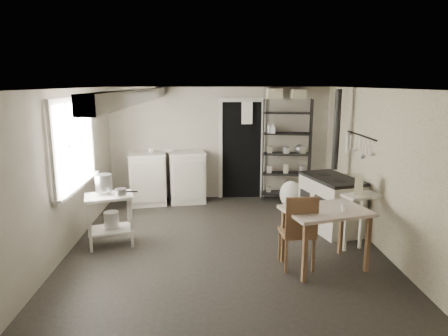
{
  "coord_description": "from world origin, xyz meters",
  "views": [
    {
      "loc": [
        -0.23,
        -5.66,
        2.37
      ],
      "look_at": [
        0.0,
        0.3,
        1.1
      ],
      "focal_mm": 32.0,
      "sensor_mm": 36.0,
      "label": 1
    }
  ],
  "objects_px": {
    "shelf_rack": "(286,154)",
    "stove": "(331,203)",
    "work_table": "(324,239)",
    "flour_sack": "(291,195)",
    "prep_table": "(110,219)",
    "stockpot": "(104,183)",
    "base_cabinets": "(168,180)",
    "chair": "(297,231)"
  },
  "relations": [
    {
      "from": "shelf_rack",
      "to": "stove",
      "type": "height_order",
      "value": "shelf_rack"
    },
    {
      "from": "work_table",
      "to": "flour_sack",
      "type": "bearing_deg",
      "value": 87.96
    },
    {
      "from": "prep_table",
      "to": "stove",
      "type": "height_order",
      "value": "stove"
    },
    {
      "from": "prep_table",
      "to": "work_table",
      "type": "bearing_deg",
      "value": -15.93
    },
    {
      "from": "stockpot",
      "to": "base_cabinets",
      "type": "xyz_separation_m",
      "value": [
        0.71,
        2.11,
        -0.48
      ]
    },
    {
      "from": "base_cabinets",
      "to": "chair",
      "type": "relative_size",
      "value": 1.55
    },
    {
      "from": "stockpot",
      "to": "chair",
      "type": "distance_m",
      "value": 2.86
    },
    {
      "from": "prep_table",
      "to": "flour_sack",
      "type": "xyz_separation_m",
      "value": [
        3.06,
        1.72,
        -0.16
      ]
    },
    {
      "from": "chair",
      "to": "flour_sack",
      "type": "relative_size",
      "value": 1.91
    },
    {
      "from": "stove",
      "to": "chair",
      "type": "distance_m",
      "value": 1.6
    },
    {
      "from": "stockpot",
      "to": "stove",
      "type": "height_order",
      "value": "stockpot"
    },
    {
      "from": "stockpot",
      "to": "work_table",
      "type": "xyz_separation_m",
      "value": [
        3.04,
        -0.9,
        -0.56
      ]
    },
    {
      "from": "stockpot",
      "to": "chair",
      "type": "height_order",
      "value": "stockpot"
    },
    {
      "from": "work_table",
      "to": "chair",
      "type": "height_order",
      "value": "chair"
    },
    {
      "from": "chair",
      "to": "base_cabinets",
      "type": "bearing_deg",
      "value": 120.23
    },
    {
      "from": "prep_table",
      "to": "flour_sack",
      "type": "relative_size",
      "value": 1.46
    },
    {
      "from": "base_cabinets",
      "to": "stove",
      "type": "distance_m",
      "value": 3.27
    },
    {
      "from": "stockpot",
      "to": "stove",
      "type": "bearing_deg",
      "value": 7.54
    },
    {
      "from": "flour_sack",
      "to": "work_table",
      "type": "bearing_deg",
      "value": -92.04
    },
    {
      "from": "shelf_rack",
      "to": "base_cabinets",
      "type": "bearing_deg",
      "value": -167.93
    },
    {
      "from": "flour_sack",
      "to": "chair",
      "type": "bearing_deg",
      "value": -100.08
    },
    {
      "from": "prep_table",
      "to": "shelf_rack",
      "type": "bearing_deg",
      "value": 36.91
    },
    {
      "from": "chair",
      "to": "flour_sack",
      "type": "height_order",
      "value": "chair"
    },
    {
      "from": "stove",
      "to": "base_cabinets",
      "type": "bearing_deg",
      "value": 134.58
    },
    {
      "from": "base_cabinets",
      "to": "flour_sack",
      "type": "relative_size",
      "value": 2.95
    },
    {
      "from": "stove",
      "to": "flour_sack",
      "type": "height_order",
      "value": "stove"
    },
    {
      "from": "stockpot",
      "to": "base_cabinets",
      "type": "height_order",
      "value": "stockpot"
    },
    {
      "from": "stove",
      "to": "flour_sack",
      "type": "xyz_separation_m",
      "value": [
        -0.4,
        1.19,
        -0.2
      ]
    },
    {
      "from": "stove",
      "to": "work_table",
      "type": "xyz_separation_m",
      "value": [
        -0.5,
        -1.37,
        -0.06
      ]
    },
    {
      "from": "base_cabinets",
      "to": "stove",
      "type": "bearing_deg",
      "value": -38.91
    },
    {
      "from": "prep_table",
      "to": "base_cabinets",
      "type": "distance_m",
      "value": 2.26
    },
    {
      "from": "stockpot",
      "to": "stove",
      "type": "xyz_separation_m",
      "value": [
        3.54,
        0.47,
        -0.5
      ]
    },
    {
      "from": "prep_table",
      "to": "stove",
      "type": "distance_m",
      "value": 3.5
    },
    {
      "from": "shelf_rack",
      "to": "work_table",
      "type": "relative_size",
      "value": 1.99
    },
    {
      "from": "stockpot",
      "to": "shelf_rack",
      "type": "relative_size",
      "value": 0.12
    },
    {
      "from": "shelf_rack",
      "to": "flour_sack",
      "type": "height_order",
      "value": "shelf_rack"
    },
    {
      "from": "prep_table",
      "to": "base_cabinets",
      "type": "relative_size",
      "value": 0.49
    },
    {
      "from": "stockpot",
      "to": "work_table",
      "type": "distance_m",
      "value": 3.22
    },
    {
      "from": "shelf_rack",
      "to": "flour_sack",
      "type": "relative_size",
      "value": 3.92
    },
    {
      "from": "stockpot",
      "to": "flour_sack",
      "type": "bearing_deg",
      "value": 27.93
    },
    {
      "from": "stove",
      "to": "chair",
      "type": "bearing_deg",
      "value": -137.64
    },
    {
      "from": "work_table",
      "to": "flour_sack",
      "type": "height_order",
      "value": "work_table"
    }
  ]
}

